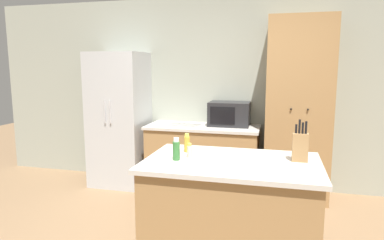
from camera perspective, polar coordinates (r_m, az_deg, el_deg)
name	(u,v)px	position (r m, az deg, el deg)	size (l,w,h in m)	color
wall_back	(230,93)	(4.78, 6.43, 4.50)	(7.20, 0.06, 2.60)	#9EA393
refrigerator	(120,119)	(4.93, -11.99, 0.13)	(0.73, 0.68, 1.86)	#B7BABC
back_counter	(203,158)	(4.66, 1.80, -6.28)	(1.50, 0.64, 0.88)	#9E7547
pantry_cabinet	(298,110)	(4.44, 17.26, 1.60)	(0.78, 0.59, 2.26)	#9E7547
kitchen_island	(231,218)	(2.82, 6.47, -16.00)	(1.33, 0.85, 0.95)	#9E7547
microwave	(229,114)	(4.57, 6.25, 1.03)	(0.53, 0.37, 0.32)	#232326
knife_block	(300,146)	(2.72, 17.58, -4.22)	(0.12, 0.07, 0.32)	#9E7547
spice_bottle_tall_dark	(178,152)	(2.71, -2.37, -5.36)	(0.04, 0.04, 0.10)	beige
spice_bottle_short_red	(187,143)	(2.88, -0.86, -3.92)	(0.05, 0.05, 0.16)	gold
spice_bottle_amber_oil	(190,151)	(2.71, -0.41, -5.19)	(0.04, 0.04, 0.12)	beige
spice_bottle_green_herb	(176,150)	(2.64, -2.64, -4.96)	(0.06, 0.06, 0.18)	#337033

